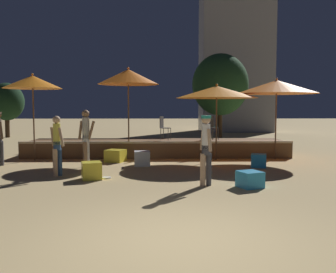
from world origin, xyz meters
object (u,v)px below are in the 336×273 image
Objects in this scene: patio_umbrella_0 at (128,77)px; background_tree_1 at (7,102)px; bistro_chair_1 at (211,125)px; cube_seat_1 at (250,179)px; cube_seat_2 at (116,156)px; cube_seat_0 at (259,161)px; patio_umbrella_1 at (33,82)px; patio_umbrella_3 at (217,92)px; cube_seat_4 at (142,158)px; patio_umbrella_2 at (277,87)px; bistro_chair_2 at (215,124)px; person_1 at (57,144)px; background_tree_0 at (220,85)px; cube_seat_3 at (92,171)px; bistro_chair_0 at (164,126)px; person_2 at (206,146)px; frisbee_disc at (106,178)px; person_0 at (86,136)px.

background_tree_1 is at bearing 129.84° from patio_umbrella_0.
bistro_chair_1 is 15.07m from background_tree_1.
cube_seat_1 is 0.85× the size of cube_seat_2.
bistro_chair_1 is at bearing 112.72° from cube_seat_0.
patio_umbrella_1 is 0.90× the size of background_tree_1.
patio_umbrella_1 is 6.54m from patio_umbrella_3.
cube_seat_1 is at bearing -51.51° from cube_seat_4.
background_tree_1 is at bearing 143.30° from patio_umbrella_2.
bistro_chair_2 is (3.42, 1.68, -1.80)m from patio_umbrella_0.
person_1 is at bearing -62.17° from patio_umbrella_1.
background_tree_0 reaches higher than cube_seat_1.
patio_umbrella_0 reaches higher than cube_seat_4.
cube_seat_0 is 0.94× the size of cube_seat_3.
patio_umbrella_3 is 2.49m from bistro_chair_0.
bistro_chair_2 is (5.09, 5.14, 0.31)m from person_1.
cube_seat_3 is at bearing 177.76° from bistro_chair_0.
background_tree_1 is at bearing -77.95° from person_2.
patio_umbrella_0 is 2.90m from cube_seat_2.
person_2 is at bearing -57.18° from cube_seat_2.
cube_seat_1 is 0.39× the size of person_1.
patio_umbrella_2 is at bearing -81.22° from bistro_chair_0.
patio_umbrella_0 reaches higher than cube_seat_3.
cube_seat_1 is (6.62, -4.73, -2.60)m from patio_umbrella_1.
bistro_chair_1 is at bearing 162.16° from person_1.
patio_umbrella_2 is 3.30× the size of bistro_chair_2.
frisbee_disc is (1.38, -0.33, -0.87)m from person_1.
patio_umbrella_0 is 3.24m from cube_seat_4.
person_2 is 0.34× the size of background_tree_0.
background_tree_0 is at bearing -124.21° from person_2.
person_1 is at bearing -115.86° from patio_umbrella_0.
patio_umbrella_0 is 5.40m from patio_umbrella_2.
cube_seat_4 is 2.08× the size of frisbee_disc.
patio_umbrella_1 is at bearing -179.11° from patio_umbrella_2.
patio_umbrella_0 is 5.11× the size of cube_seat_1.
cube_seat_2 is 1.44× the size of cube_seat_4.
patio_umbrella_1 is 5.09× the size of cube_seat_3.
person_0 is 0.53× the size of background_tree_1.
cube_seat_1 is at bearing -19.04° from frisbee_disc.
bistro_chair_0 is 0.18× the size of background_tree_0.
cube_seat_2 is (2.94, -0.40, -2.58)m from patio_umbrella_1.
cube_seat_0 is at bearing -15.39° from cube_seat_2.
patio_umbrella_1 is 5.40× the size of cube_seat_0.
bistro_chair_0 is 13.71m from background_tree_1.
patio_umbrella_2 reaches higher than frisbee_disc.
frisbee_disc is (-3.57, 1.23, -0.17)m from cube_seat_1.
patio_umbrella_0 reaches higher than person_1.
patio_umbrella_2 is 1.74× the size of person_2.
background_tree_0 is at bearing 83.85° from cube_seat_1.
bistro_chair_2 is at bearing -44.97° from bistro_chair_0.
bistro_chair_0 is at bearing 28.89° from patio_umbrella_0.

